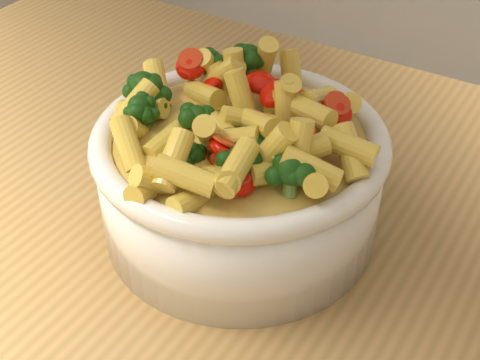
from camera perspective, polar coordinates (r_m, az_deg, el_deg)
The scene contains 3 objects.
table at distance 0.62m, azimuth 2.74°, elevation -14.93°, with size 1.20×0.80×0.90m.
serving_bowl at distance 0.56m, azimuth -0.00°, elevation 0.10°, with size 0.24×0.24×0.10m.
pasta_salad at distance 0.52m, azimuth -0.00°, elevation 5.70°, with size 0.19×0.19×0.04m.
Camera 1 is at (0.17, -0.34, 1.29)m, focal length 50.00 mm.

